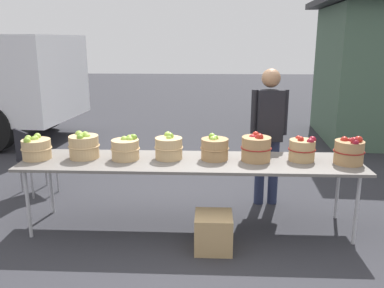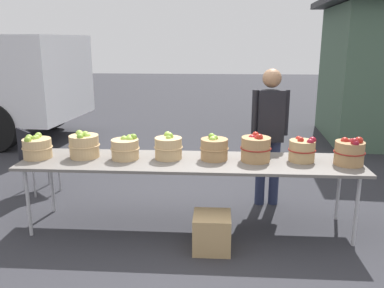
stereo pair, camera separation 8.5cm
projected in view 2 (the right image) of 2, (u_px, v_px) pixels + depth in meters
The scene contains 13 objects.
ground_plane at pixel (190, 227), 4.36m from camera, with size 40.00×40.00×0.00m, color #2D2D33.
market_table at pixel (190, 163), 4.18m from camera, with size 3.50×0.76×0.75m.
apple_basket_green_0 at pixel (37, 147), 4.25m from camera, with size 0.31×0.31×0.26m.
apple_basket_green_1 at pixel (84, 145), 4.27m from camera, with size 0.33×0.33×0.29m.
apple_basket_green_2 at pixel (126, 148), 4.22m from camera, with size 0.30×0.30×0.26m.
apple_basket_green_3 at pixel (168, 147), 4.23m from camera, with size 0.30×0.30×0.28m.
apple_basket_green_4 at pixel (214, 148), 4.19m from camera, with size 0.30×0.30×0.27m.
apple_basket_red_0 at pixel (256, 148), 4.14m from camera, with size 0.32×0.32×0.30m.
apple_basket_red_1 at pixel (302, 150), 4.13m from camera, with size 0.28×0.28×0.26m.
apple_basket_red_2 at pixel (350, 152), 4.01m from camera, with size 0.31×0.31×0.30m.
vendor_adult at pixel (270, 127), 4.74m from camera, with size 0.43×0.24×1.65m.
folding_chair at pixel (34, 155), 5.24m from camera, with size 0.57×0.57×0.86m.
produce_crate at pixel (212, 232), 3.86m from camera, with size 0.36×0.36×0.36m, color tan.
Camera 2 is at (0.28, -3.99, 1.97)m, focal length 37.68 mm.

